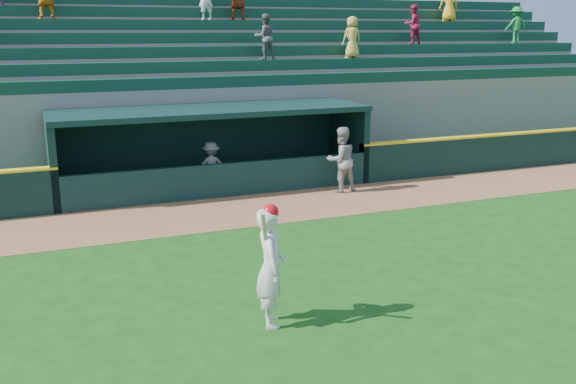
# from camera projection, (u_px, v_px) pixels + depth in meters

# --- Properties ---
(ground) EXTENTS (120.00, 120.00, 0.00)m
(ground) POSITION_uv_depth(u_px,v_px,m) (318.00, 273.00, 12.82)
(ground) COLOR #164611
(ground) RESTS_ON ground
(warning_track) EXTENTS (40.00, 3.00, 0.01)m
(warning_track) POSITION_uv_depth(u_px,v_px,m) (242.00, 211.00, 17.22)
(warning_track) COLOR brown
(warning_track) RESTS_ON ground
(field_wall_right) EXTENTS (15.50, 0.30, 1.20)m
(field_wall_right) POSITION_uv_depth(u_px,v_px,m) (552.00, 148.00, 23.02)
(field_wall_right) COLOR black
(field_wall_right) RESTS_ON ground
(wall_stripe_right) EXTENTS (15.50, 0.32, 0.06)m
(wall_stripe_right) POSITION_uv_depth(u_px,v_px,m) (554.00, 131.00, 22.86)
(wall_stripe_right) COLOR yellow
(wall_stripe_right) RESTS_ON field_wall_right
(dugout_player_front) EXTENTS (1.03, 0.84, 1.95)m
(dugout_player_front) POSITION_uv_depth(u_px,v_px,m) (341.00, 160.00, 19.04)
(dugout_player_front) COLOR #959691
(dugout_player_front) RESTS_ON ground
(dugout_player_inside) EXTENTS (0.99, 0.62, 1.48)m
(dugout_player_inside) POSITION_uv_depth(u_px,v_px,m) (211.00, 166.00, 19.26)
(dugout_player_inside) COLOR gray
(dugout_player_inside) RESTS_ON ground
(dugout) EXTENTS (9.40, 2.80, 2.46)m
(dugout) POSITION_uv_depth(u_px,v_px,m) (210.00, 143.00, 19.67)
(dugout) COLOR slate
(dugout) RESTS_ON ground
(stands) EXTENTS (34.50, 6.25, 7.54)m
(stands) POSITION_uv_depth(u_px,v_px,m) (177.00, 95.00, 23.53)
(stands) COLOR slate
(stands) RESTS_ON ground
(batter_at_plate) EXTENTS (0.64, 0.87, 2.07)m
(batter_at_plate) POSITION_uv_depth(u_px,v_px,m) (271.00, 265.00, 10.37)
(batter_at_plate) COLOR silver
(batter_at_plate) RESTS_ON ground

